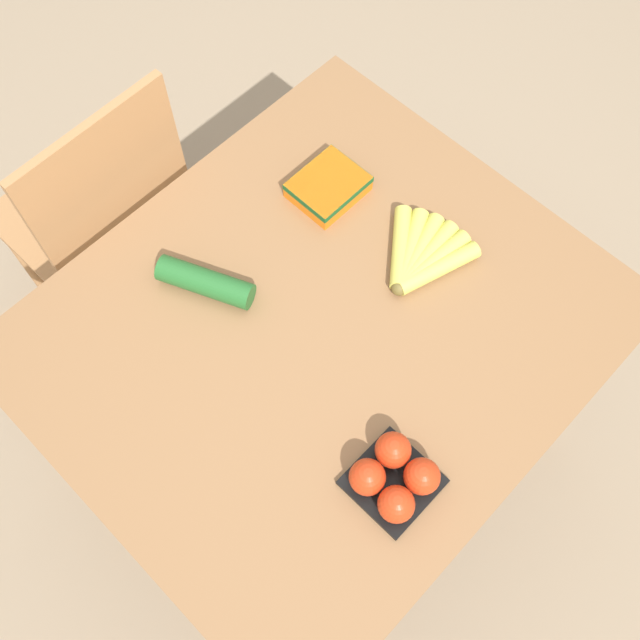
% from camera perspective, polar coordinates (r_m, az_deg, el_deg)
% --- Properties ---
extents(ground_plane, '(12.00, 12.00, 0.00)m').
position_cam_1_polar(ground_plane, '(2.18, -0.00, -9.05)').
color(ground_plane, gray).
extents(dining_table, '(1.07, 0.94, 0.77)m').
position_cam_1_polar(dining_table, '(1.57, -0.00, -2.28)').
color(dining_table, olive).
rests_on(dining_table, ground_plane).
extents(chair, '(0.43, 0.41, 0.95)m').
position_cam_1_polar(chair, '(1.98, -16.10, 7.37)').
color(chair, '#A87547').
rests_on(chair, ground_plane).
extents(banana_bunch, '(0.20, 0.20, 0.04)m').
position_cam_1_polar(banana_bunch, '(1.53, 7.67, 4.80)').
color(banana_bunch, brown).
rests_on(banana_bunch, dining_table).
extents(tomato_pack, '(0.14, 0.14, 0.08)m').
position_cam_1_polar(tomato_pack, '(1.33, 5.69, -11.86)').
color(tomato_pack, black).
rests_on(tomato_pack, dining_table).
extents(carrot_bag, '(0.15, 0.12, 0.04)m').
position_cam_1_polar(carrot_bag, '(1.60, 0.63, 10.18)').
color(carrot_bag, orange).
rests_on(carrot_bag, dining_table).
extents(cucumber_near, '(0.13, 0.20, 0.05)m').
position_cam_1_polar(cucumber_near, '(1.50, -8.73, 2.87)').
color(cucumber_near, '#236028').
rests_on(cucumber_near, dining_table).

